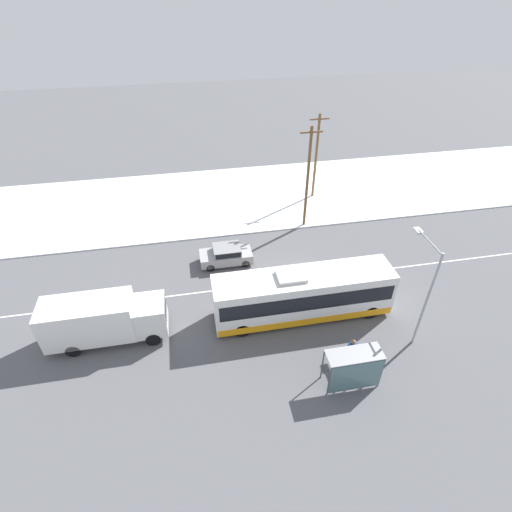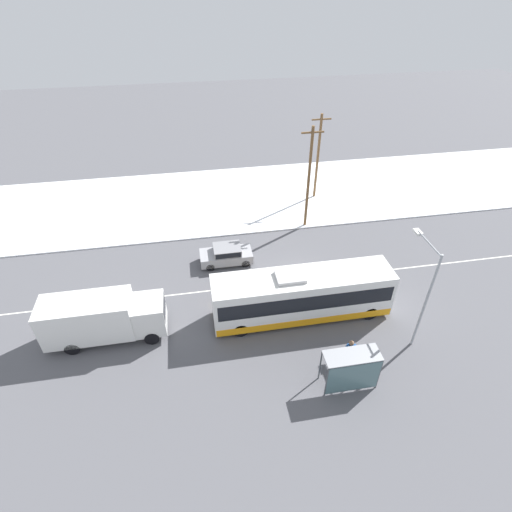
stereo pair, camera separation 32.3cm
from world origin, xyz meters
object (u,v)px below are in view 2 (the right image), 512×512
(box_truck, at_px, (101,317))
(pedestrian_at_stop, at_px, (350,349))
(city_bus, at_px, (302,295))
(utility_pole_snowlot, at_px, (318,156))
(bus_shelter, at_px, (353,368))
(streetlamp, at_px, (425,283))
(utility_pole_roadside, at_px, (309,178))
(sedan_car, at_px, (227,254))

(box_truck, height_order, pedestrian_at_stop, box_truck)
(city_bus, bearing_deg, utility_pole_snowlot, 70.27)
(box_truck, xyz_separation_m, bus_shelter, (13.72, -6.14, -0.05))
(city_bus, distance_m, streetlamp, 7.39)
(city_bus, xyz_separation_m, bus_shelter, (1.19, -5.94, -0.06))
(bus_shelter, xyz_separation_m, streetlamp, (4.97, 2.89, 2.76))
(pedestrian_at_stop, distance_m, utility_pole_roadside, 15.42)
(city_bus, xyz_separation_m, utility_pole_snowlot, (5.59, 15.60, 2.57))
(city_bus, bearing_deg, sedan_car, 122.75)
(bus_shelter, bearing_deg, sedan_car, 113.39)
(sedan_car, distance_m, streetlamp, 14.57)
(bus_shelter, relative_size, streetlamp, 0.44)
(streetlamp, xyz_separation_m, utility_pole_roadside, (-2.90, 13.68, 0.24))
(bus_shelter, relative_size, utility_pole_roadside, 0.34)
(box_truck, bearing_deg, pedestrian_at_stop, -17.46)
(streetlamp, bearing_deg, city_bus, 153.74)
(streetlamp, height_order, utility_pole_snowlot, utility_pole_snowlot)
(bus_shelter, distance_m, streetlamp, 6.38)
(city_bus, height_order, streetlamp, streetlamp)
(sedan_car, distance_m, bus_shelter, 13.61)
(box_truck, height_order, utility_pole_roadside, utility_pole_roadside)
(bus_shelter, bearing_deg, box_truck, 155.89)
(pedestrian_at_stop, height_order, utility_pole_snowlot, utility_pole_snowlot)
(pedestrian_at_stop, xyz_separation_m, bus_shelter, (-0.57, -1.65, 0.56))
(sedan_car, bearing_deg, box_truck, 37.20)
(pedestrian_at_stop, distance_m, bus_shelter, 1.83)
(utility_pole_roadside, bearing_deg, streetlamp, -78.03)
(sedan_car, bearing_deg, bus_shelter, 113.39)
(city_bus, distance_m, box_truck, 12.53)
(sedan_car, xyz_separation_m, utility_pole_roadside, (7.46, 4.11, 3.87))
(streetlamp, distance_m, utility_pole_roadside, 13.99)
(city_bus, distance_m, pedestrian_at_stop, 4.68)
(box_truck, relative_size, pedestrian_at_stop, 3.98)
(utility_pole_snowlot, bearing_deg, sedan_car, -137.19)
(utility_pole_roadside, bearing_deg, utility_pole_snowlot, 64.86)
(box_truck, relative_size, sedan_car, 1.80)
(bus_shelter, xyz_separation_m, utility_pole_roadside, (2.07, 16.57, 3.00))
(utility_pole_roadside, bearing_deg, pedestrian_at_stop, -95.76)
(utility_pole_roadside, bearing_deg, box_truck, -146.56)
(city_bus, height_order, sedan_car, city_bus)
(streetlamp, bearing_deg, sedan_car, 137.28)
(sedan_car, xyz_separation_m, utility_pole_snowlot, (9.79, 9.07, 3.50))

